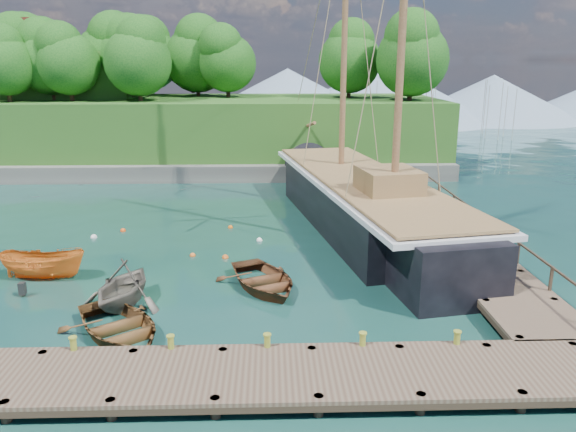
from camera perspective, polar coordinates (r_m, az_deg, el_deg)
name	(u,v)px	position (r m, az deg, el deg)	size (l,w,h in m)	color
ground	(218,299)	(23.01, -7.10, -8.33)	(160.00, 160.00, 0.00)	#16352F
dock_near	(267,376)	(16.94, -2.13, -15.90)	(20.00, 3.20, 1.10)	#4F3A2C
dock_east	(448,234)	(30.77, 15.96, -1.74)	(3.20, 24.00, 1.10)	#4F3A2C
bollard_0	(76,367)	(19.36, -20.74, -14.16)	(0.26, 0.26, 0.45)	olive
bollard_1	(172,365)	(18.63, -11.68, -14.64)	(0.26, 0.26, 0.45)	olive
bollard_2	(267,364)	(18.36, -2.10, -14.78)	(0.26, 0.26, 0.45)	olive
bollard_3	(362,362)	(18.58, 7.50, -14.51)	(0.26, 0.26, 0.45)	olive
bollard_4	(455,361)	(19.27, 16.61, -13.90)	(0.26, 0.26, 0.45)	olive
rowboat_0	(120,336)	(20.81, -16.73, -11.61)	(3.34, 4.68, 0.97)	brown
rowboat_1	(124,305)	(23.17, -16.33, -8.69)	(3.21, 3.72, 1.96)	#655E52
rowboat_2	(264,288)	(23.89, -2.50, -7.28)	(3.26, 4.57, 0.95)	#56321C
motorboat_orange	(45,278)	(27.09, -23.47, -5.80)	(1.43, 3.81, 1.47)	orange
cabin_boat_white	(421,287)	(24.56, 13.32, -7.05)	(1.71, 4.53, 1.75)	white
schooner	(363,206)	(32.25, 7.65, 1.01)	(9.34, 29.80, 22.38)	black
mooring_buoy_0	(72,256)	(29.58, -21.10, -3.78)	(0.34, 0.34, 0.34)	silver
mooring_buoy_1	(193,256)	(27.96, -9.67, -4.03)	(0.29, 0.29, 0.29)	orange
mooring_buoy_2	(225,258)	(27.46, -6.39, -4.27)	(0.32, 0.32, 0.32)	orange
mooring_buoy_3	(259,241)	(29.89, -2.92, -2.53)	(0.31, 0.31, 0.31)	white
mooring_buoy_4	(123,231)	(32.84, -16.41, -1.49)	(0.31, 0.31, 0.31)	#F25113
mooring_buoy_5	(230,228)	(32.29, -5.87, -1.20)	(0.28, 0.28, 0.28)	orange
mooring_buoy_6	(94,238)	(32.10, -19.12, -2.11)	(0.36, 0.36, 0.36)	white
mooring_buoy_7	(262,265)	(26.45, -2.65, -4.97)	(0.28, 0.28, 0.28)	#F54812
headland	(104,103)	(54.55, -18.16, 10.89)	(51.00, 19.31, 12.90)	#474744
distant_ridge	(283,92)	(91.10, -0.49, 12.47)	(117.00, 40.00, 10.00)	#728CA5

